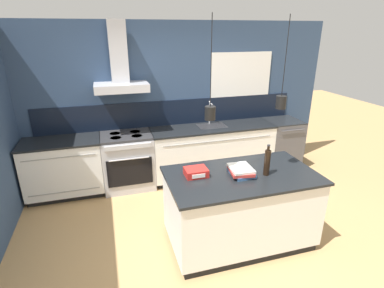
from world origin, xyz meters
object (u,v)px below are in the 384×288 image
Objects in this scene: oven_range at (128,161)px; bottle_on_island at (267,162)px; dishwasher at (281,143)px; book_stack at (241,171)px; red_supply_box at (196,172)px.

oven_range is 2.51× the size of bottle_on_island.
bottle_on_island reaches higher than dishwasher.
dishwasher is (2.83, 0.00, 0.00)m from oven_range.
red_supply_box is at bearing 165.99° from book_stack.
red_supply_box is at bearing -142.56° from dishwasher.
bottle_on_island reaches higher than book_stack.
book_stack reaches higher than red_supply_box.
oven_range is 2.66× the size of book_stack.
dishwasher is at bearing 53.00° from bottle_on_island.
oven_range is 3.64× the size of red_supply_box.
book_stack reaches higher than dishwasher.
oven_range is 2.83m from dishwasher.
book_stack is at bearing -14.01° from red_supply_box.
bottle_on_island is 0.81m from red_supply_box.
red_supply_box is at bearing -68.98° from oven_range.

